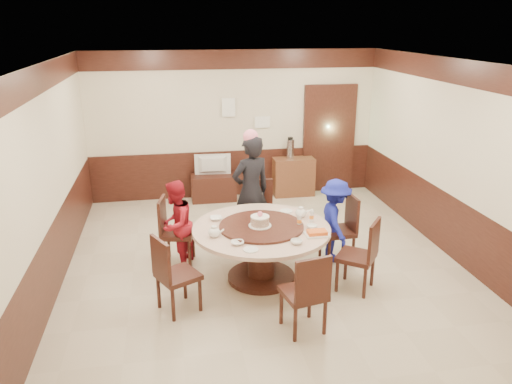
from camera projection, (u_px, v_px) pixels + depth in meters
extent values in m
plane|color=beige|center=(263.00, 261.00, 7.21)|extent=(6.00, 6.00, 0.00)
plane|color=white|center=(264.00, 62.00, 6.30)|extent=(6.00, 6.00, 0.00)
cube|color=beige|center=(234.00, 125.00, 9.55)|extent=(5.50, 0.04, 2.80)
cube|color=beige|center=(335.00, 271.00, 3.96)|extent=(5.50, 0.04, 2.80)
cube|color=beige|center=(50.00, 179.00, 6.30)|extent=(0.04, 6.00, 2.80)
cube|color=beige|center=(450.00, 159.00, 7.22)|extent=(0.04, 6.00, 2.80)
cube|color=#361710|center=(263.00, 232.00, 7.07)|extent=(5.50, 6.00, 0.90)
cube|color=#361710|center=(264.00, 76.00, 6.36)|extent=(5.50, 6.00, 0.35)
cube|color=#361710|center=(329.00, 140.00, 9.94)|extent=(1.05, 0.08, 2.18)
cube|color=#88D38C|center=(328.00, 140.00, 9.95)|extent=(0.88, 0.02, 2.05)
cylinder|color=#361710|center=(261.00, 277.00, 6.71)|extent=(0.90, 0.90, 0.06)
cylinder|color=#361710|center=(261.00, 255.00, 6.61)|extent=(0.36, 0.36, 0.65)
cylinder|color=#CBA693|center=(261.00, 229.00, 6.49)|extent=(1.80, 1.80, 0.05)
cylinder|color=#361710|center=(261.00, 226.00, 6.47)|extent=(1.10, 1.10, 0.03)
cube|color=#361710|center=(337.00, 231.00, 7.10)|extent=(0.46, 0.46, 0.06)
cube|color=#361710|center=(352.00, 213.00, 7.06)|extent=(0.06, 0.42, 0.50)
cube|color=#361710|center=(336.00, 247.00, 7.18)|extent=(0.36, 0.36, 0.42)
cube|color=#361710|center=(260.00, 215.00, 7.69)|extent=(0.49, 0.49, 0.06)
cube|color=#361710|center=(259.00, 194.00, 7.80)|extent=(0.42, 0.09, 0.50)
cube|color=#361710|center=(260.00, 230.00, 7.77)|extent=(0.36, 0.36, 0.42)
cube|color=#361710|center=(178.00, 233.00, 7.03)|extent=(0.52, 0.52, 0.06)
cube|color=#361710|center=(162.00, 216.00, 6.95)|extent=(0.12, 0.42, 0.50)
cube|color=#361710|center=(179.00, 249.00, 7.11)|extent=(0.36, 0.36, 0.42)
cube|color=#361710|center=(178.00, 276.00, 5.87)|extent=(0.59, 0.59, 0.06)
cube|color=#361710|center=(161.00, 260.00, 5.66)|extent=(0.23, 0.39, 0.50)
cube|color=#361710|center=(179.00, 294.00, 5.94)|extent=(0.36, 0.36, 0.42)
cube|color=#361710|center=(303.00, 293.00, 5.48)|extent=(0.52, 0.52, 0.06)
cube|color=#361710|center=(313.00, 280.00, 5.21)|extent=(0.42, 0.12, 0.50)
cube|color=#361710|center=(303.00, 312.00, 5.56)|extent=(0.36, 0.36, 0.42)
cube|color=#361710|center=(356.00, 257.00, 6.34)|extent=(0.62, 0.62, 0.06)
cube|color=#361710|center=(374.00, 241.00, 6.16)|extent=(0.29, 0.36, 0.50)
cube|color=#361710|center=(355.00, 274.00, 6.41)|extent=(0.36, 0.36, 0.42)
imported|color=black|center=(251.00, 192.00, 7.50)|extent=(0.73, 0.60, 1.72)
imported|color=#A91624|center=(176.00, 224.00, 6.90)|extent=(0.69, 0.75, 1.25)
imported|color=#171F98|center=(335.00, 221.00, 7.07)|extent=(0.49, 0.81, 1.21)
cylinder|color=white|center=(260.00, 225.00, 6.44)|extent=(0.30, 0.30, 0.01)
cylinder|color=tan|center=(260.00, 221.00, 6.42)|extent=(0.24, 0.24, 0.11)
cylinder|color=white|center=(260.00, 217.00, 6.40)|extent=(0.24, 0.24, 0.01)
sphere|color=pink|center=(260.00, 214.00, 6.39)|extent=(0.07, 0.07, 0.07)
ellipsoid|color=white|center=(214.00, 232.00, 6.17)|extent=(0.17, 0.15, 0.13)
ellipsoid|color=white|center=(301.00, 213.00, 6.80)|extent=(0.17, 0.15, 0.13)
imported|color=white|center=(216.00, 218.00, 6.72)|extent=(0.17, 0.17, 0.04)
imported|color=white|center=(296.00, 242.00, 6.00)|extent=(0.14, 0.14, 0.05)
imported|color=white|center=(238.00, 243.00, 5.98)|extent=(0.15, 0.15, 0.04)
imported|color=white|center=(312.00, 227.00, 6.44)|extent=(0.14, 0.14, 0.04)
cylinder|color=white|center=(251.00, 250.00, 5.83)|extent=(0.18, 0.18, 0.01)
cylinder|color=white|center=(286.00, 211.00, 7.02)|extent=(0.18, 0.18, 0.01)
cube|color=white|center=(317.00, 235.00, 6.23)|extent=(0.30, 0.20, 0.02)
cube|color=#E25919|center=(317.00, 232.00, 6.22)|extent=(0.24, 0.15, 0.04)
cylinder|color=silver|center=(299.00, 220.00, 6.49)|extent=(0.06, 0.06, 0.16)
cylinder|color=silver|center=(312.00, 216.00, 6.63)|extent=(0.06, 0.06, 0.16)
cube|color=#361710|center=(213.00, 187.00, 9.62)|extent=(0.85, 0.45, 0.50)
imported|color=gray|center=(213.00, 165.00, 9.47)|extent=(0.69, 0.14, 0.40)
cube|color=brown|center=(293.00, 177.00, 9.87)|extent=(0.80, 0.40, 0.75)
cylinder|color=silver|center=(290.00, 149.00, 9.67)|extent=(0.15, 0.15, 0.38)
cube|color=white|center=(229.00, 107.00, 9.38)|extent=(0.25, 0.00, 0.35)
cube|color=white|center=(262.00, 122.00, 9.59)|extent=(0.30, 0.00, 0.22)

